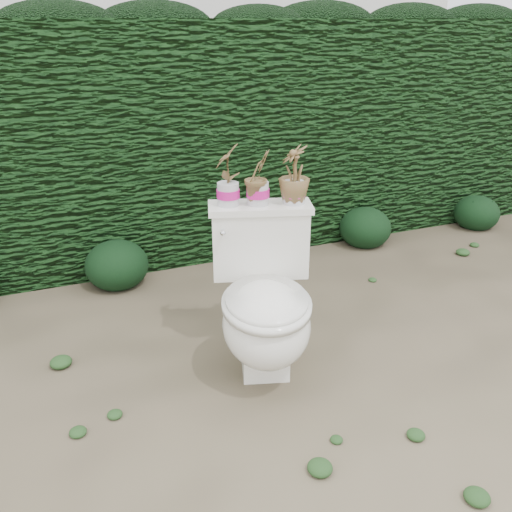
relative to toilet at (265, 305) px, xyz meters
name	(u,v)px	position (x,y,z in m)	size (l,w,h in m)	color
ground	(242,347)	(-0.04, 0.22, -0.36)	(60.00, 60.00, 0.00)	#71654D
hedge	(163,139)	(-0.04, 1.82, 0.44)	(8.00, 1.00, 1.60)	#173F15
toilet	(265,305)	(0.00, 0.00, 0.00)	(0.63, 0.78, 0.78)	white
potted_plant_left	(228,176)	(-0.08, 0.27, 0.56)	(0.15, 0.10, 0.28)	#206921
potted_plant_center	(258,179)	(0.06, 0.23, 0.55)	(0.14, 0.11, 0.25)	#206921
potted_plant_right	(294,176)	(0.23, 0.18, 0.56)	(0.15, 0.15, 0.27)	#206921
liriope_clump_2	(116,261)	(-0.52, 1.22, -0.19)	(0.41, 0.41, 0.32)	black
liriope_clump_3	(243,240)	(0.38, 1.31, -0.21)	(0.36, 0.36, 0.28)	black
liriope_clump_4	(365,224)	(1.35, 1.22, -0.20)	(0.39, 0.39, 0.32)	black
liriope_clump_5	(477,210)	(2.41, 1.19, -0.21)	(0.37, 0.37, 0.29)	black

